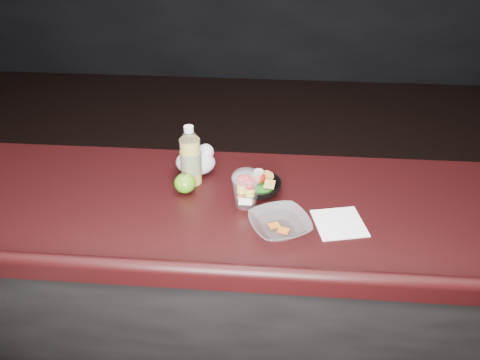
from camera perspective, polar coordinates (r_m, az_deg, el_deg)
name	(u,v)px	position (r m, az deg, el deg)	size (l,w,h in m)	color
counter	(234,301)	(2.01, -0.77, -14.51)	(4.06, 0.71, 1.02)	black
lemonade_bottle	(191,159)	(1.73, -6.02, 2.52)	(0.08, 0.08, 0.24)	gold
fruit_cup	(246,188)	(1.62, 0.75, -0.94)	(0.10, 0.10, 0.14)	white
green_apple	(185,183)	(1.72, -6.72, -0.39)	(0.08, 0.08, 0.08)	#28750D
plastic_bag	(197,161)	(1.81, -5.28, 2.33)	(0.15, 0.13, 0.11)	silver
snack_bowl	(259,186)	(1.70, 2.32, -0.75)	(0.16, 0.16, 0.09)	black
takeout_bowl	(280,225)	(1.54, 4.85, -5.45)	(0.26, 0.26, 0.05)	silver
paper_napkin	(339,223)	(1.61, 12.00, -5.17)	(0.16, 0.16, 0.00)	white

